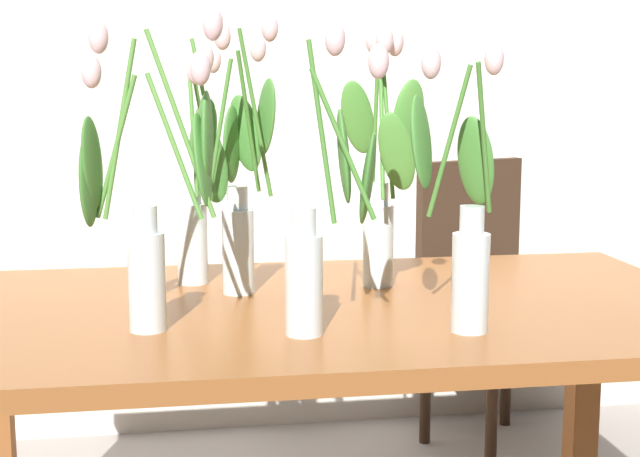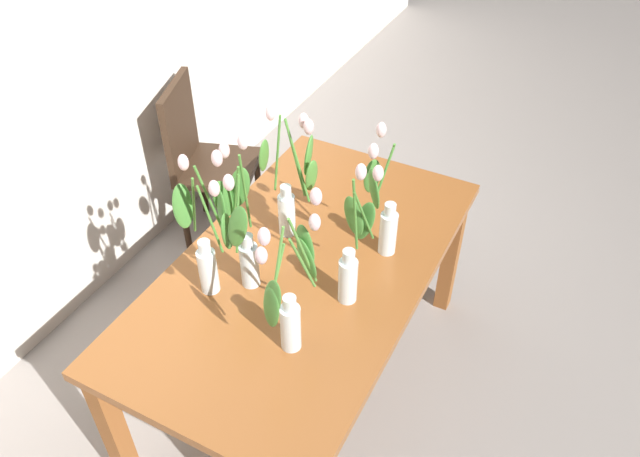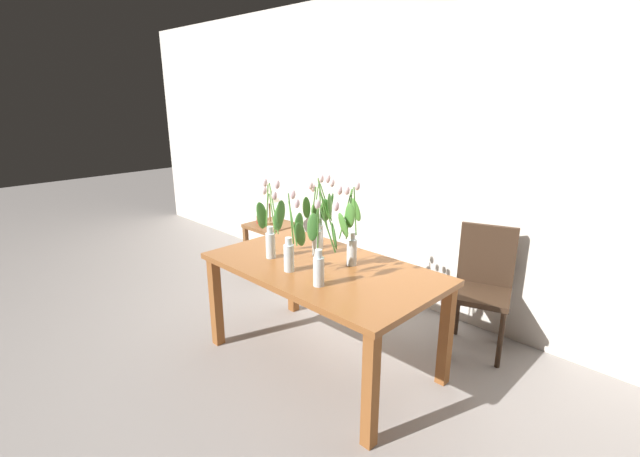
% 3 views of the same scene
% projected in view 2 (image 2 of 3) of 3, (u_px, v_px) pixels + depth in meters
% --- Properties ---
extents(ground_plane, '(18.00, 18.00, 0.00)m').
position_uv_depth(ground_plane, '(307.00, 381.00, 2.84)').
color(ground_plane, gray).
extents(room_wall_rear, '(9.00, 0.10, 2.70)m').
position_uv_depth(room_wall_rear, '(8.00, 44.00, 2.43)').
color(room_wall_rear, silver).
rests_on(room_wall_rear, ground).
extents(dining_table, '(1.60, 0.90, 0.74)m').
position_uv_depth(dining_table, '(305.00, 281.00, 2.42)').
color(dining_table, brown).
rests_on(dining_table, ground).
extents(tulip_vase_0, '(0.18, 0.13, 0.55)m').
position_uv_depth(tulip_vase_0, '(352.00, 257.00, 2.13)').
color(tulip_vase_0, silver).
rests_on(tulip_vase_0, dining_table).
extents(tulip_vase_1, '(0.18, 0.23, 0.57)m').
position_uv_depth(tulip_vase_1, '(290.00, 189.00, 2.35)').
color(tulip_vase_1, silver).
rests_on(tulip_vase_1, dining_table).
extents(tulip_vase_2, '(0.20, 0.21, 0.59)m').
position_uv_depth(tulip_vase_2, '(243.00, 235.00, 2.15)').
color(tulip_vase_2, silver).
rests_on(tulip_vase_2, dining_table).
extents(tulip_vase_3, '(0.21, 0.16, 0.52)m').
position_uv_depth(tulip_vase_3, '(384.00, 214.00, 2.30)').
color(tulip_vase_3, silver).
rests_on(tulip_vase_3, dining_table).
extents(tulip_vase_4, '(0.26, 0.12, 0.58)m').
position_uv_depth(tulip_vase_4, '(290.00, 298.00, 1.92)').
color(tulip_vase_4, silver).
rests_on(tulip_vase_4, dining_table).
extents(tulip_vase_5, '(0.15, 0.22, 0.57)m').
position_uv_depth(tulip_vase_5, '(209.00, 244.00, 2.14)').
color(tulip_vase_5, silver).
rests_on(tulip_vase_5, dining_table).
extents(dining_chair, '(0.51, 0.51, 0.93)m').
position_uv_depth(dining_chair, '(202.00, 155.00, 3.31)').
color(dining_chair, '#382619').
rests_on(dining_chair, ground).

